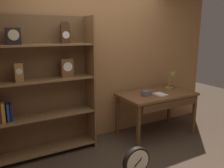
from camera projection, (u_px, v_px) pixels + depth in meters
The scene contains 7 objects.
back_wood_panel at pixel (96, 62), 3.87m from camera, with size 4.80×0.05×2.60m, color #9E6B3D.
bookshelf at pixel (42, 88), 3.32m from camera, with size 1.45×0.35×2.02m.
workbench at pixel (158, 98), 4.04m from camera, with size 1.31×0.73×0.75m.
desk_lamp at pixel (173, 76), 4.33m from camera, with size 0.21×0.21×0.38m.
toolbox_small at pixel (146, 93), 3.86m from camera, with size 0.14×0.10×0.08m, color #595960.
open_repair_manual at pixel (160, 94), 3.91m from camera, with size 0.16×0.22×0.03m, color silver.
round_clock_large at pixel (136, 162), 2.90m from camera, with size 0.37×0.11×0.41m.
Camera 1 is at (-1.64, -2.13, 1.80)m, focal length 37.45 mm.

